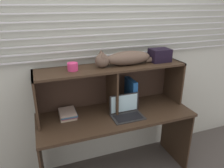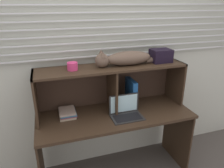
# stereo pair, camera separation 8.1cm
# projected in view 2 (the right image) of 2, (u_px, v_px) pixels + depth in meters

# --- Properties ---
(back_panel_with_blinds) EXTENTS (4.40, 0.08, 2.50)m
(back_panel_with_blinds) POSITION_uv_depth(u_px,v_px,m) (106.00, 61.00, 2.31)
(back_panel_with_blinds) COLOR beige
(back_panel_with_blinds) RESTS_ON ground
(desk) EXTENTS (1.59, 0.60, 0.78)m
(desk) POSITION_uv_depth(u_px,v_px,m) (115.00, 126.00, 2.24)
(desk) COLOR #362619
(desk) RESTS_ON ground
(hutch_shelf_unit) EXTENTS (1.54, 0.35, 0.48)m
(hutch_shelf_unit) POSITION_uv_depth(u_px,v_px,m) (111.00, 79.00, 2.20)
(hutch_shelf_unit) COLOR #362619
(hutch_shelf_unit) RESTS_ON desk
(cat) EXTENTS (0.84, 0.17, 0.17)m
(cat) POSITION_uv_depth(u_px,v_px,m) (126.00, 58.00, 2.13)
(cat) COLOR brown
(cat) RESTS_ON hutch_shelf_unit
(laptop) EXTENTS (0.32, 0.20, 0.22)m
(laptop) POSITION_uv_depth(u_px,v_px,m) (126.00, 112.00, 2.13)
(laptop) COLOR #282828
(laptop) RESTS_ON desk
(binder_upright) EXTENTS (0.05, 0.23, 0.31)m
(binder_upright) POSITION_uv_depth(u_px,v_px,m) (131.00, 93.00, 2.29)
(binder_upright) COLOR #1B4E8E
(binder_upright) RESTS_ON desk
(book_stack) EXTENTS (0.17, 0.21, 0.06)m
(book_stack) POSITION_uv_depth(u_px,v_px,m) (68.00, 113.00, 2.14)
(book_stack) COLOR tan
(book_stack) RESTS_ON desk
(small_basket) EXTENTS (0.10, 0.10, 0.07)m
(small_basket) POSITION_uv_depth(u_px,v_px,m) (72.00, 66.00, 1.99)
(small_basket) COLOR #D43770
(small_basket) RESTS_ON hutch_shelf_unit
(storage_box) EXTENTS (0.21, 0.16, 0.14)m
(storage_box) POSITION_uv_depth(u_px,v_px,m) (161.00, 56.00, 2.24)
(storage_box) COLOR black
(storage_box) RESTS_ON hutch_shelf_unit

